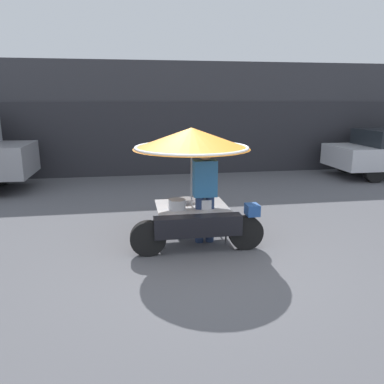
# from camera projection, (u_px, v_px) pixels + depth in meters

# --- Properties ---
(ground_plane) EXTENTS (36.00, 36.00, 0.00)m
(ground_plane) POSITION_uv_depth(u_px,v_px,m) (206.00, 257.00, 5.77)
(ground_plane) COLOR #56565B
(shopfront_building) EXTENTS (28.00, 2.06, 3.50)m
(shopfront_building) POSITION_uv_depth(u_px,v_px,m) (162.00, 118.00, 12.61)
(shopfront_building) COLOR #38383D
(shopfront_building) RESTS_ON ground
(vendor_motorcycle_cart) EXTENTS (2.12, 1.94, 1.91)m
(vendor_motorcycle_cart) POSITION_uv_depth(u_px,v_px,m) (192.00, 153.00, 6.13)
(vendor_motorcycle_cart) COLOR black
(vendor_motorcycle_cart) RESTS_ON ground
(vendor_person) EXTENTS (0.38, 0.22, 1.62)m
(vendor_person) POSITION_uv_depth(u_px,v_px,m) (205.00, 190.00, 6.17)
(vendor_person) COLOR navy
(vendor_person) RESTS_ON ground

